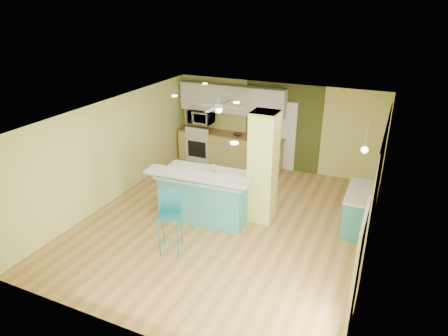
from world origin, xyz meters
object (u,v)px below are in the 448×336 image
at_px(fruit_bowl, 238,135).
at_px(canister, 214,169).
at_px(bar_stool, 170,211).
at_px(side_counter, 359,210).
at_px(peninsula, 205,195).

distance_m(fruit_bowl, canister, 3.04).
xyz_separation_m(bar_stool, side_counter, (3.27, 2.34, -0.42)).
height_order(peninsula, side_counter, peninsula).
distance_m(bar_stool, side_counter, 4.05).
relative_size(side_counter, canister, 7.68).
xyz_separation_m(bar_stool, fruit_bowl, (-0.46, 4.52, 0.11)).
xyz_separation_m(peninsula, canister, (0.15, 0.15, 0.59)).
height_order(peninsula, fruit_bowl, peninsula).
height_order(bar_stool, side_counter, bar_stool).
bearing_deg(canister, bar_stool, -97.11).
bearing_deg(fruit_bowl, peninsula, -80.81).
bearing_deg(fruit_bowl, canister, -77.64).
bearing_deg(fruit_bowl, side_counter, -30.27).
bearing_deg(canister, side_counter, 14.36).
distance_m(bar_stool, canister, 1.59).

